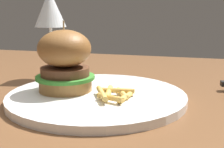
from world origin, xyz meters
TOP-DOWN VIEW (x-y plane):
  - dining_table at (0.00, 0.00)m, footprint 1.38×0.86m
  - main_plate at (-0.04, -0.11)m, footprint 0.32×0.32m
  - burger_sandwich at (-0.10, -0.11)m, footprint 0.11×0.11m
  - fries_pile at (-0.00, -0.13)m, footprint 0.07×0.09m
  - wine_glass at (-0.20, 0.03)m, footprint 0.07×0.07m

SIDE VIEW (x-z plane):
  - dining_table at x=0.00m, z-range 0.29..1.03m
  - main_plate at x=-0.04m, z-range 0.74..0.75m
  - fries_pile at x=0.00m, z-range 0.75..0.77m
  - burger_sandwich at x=-0.10m, z-range 0.75..0.87m
  - wine_glass at x=-0.20m, z-range 0.79..1.00m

